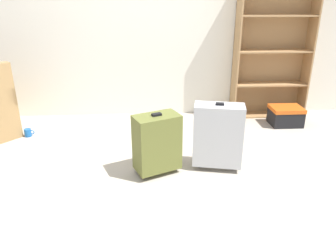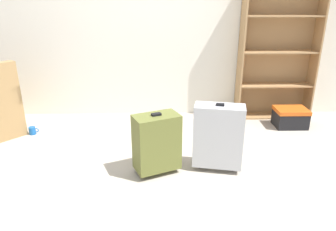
# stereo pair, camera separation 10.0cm
# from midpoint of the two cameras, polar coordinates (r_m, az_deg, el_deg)

# --- Properties ---
(ground_plane) EXTENTS (10.01, 10.01, 0.00)m
(ground_plane) POSITION_cam_midpoint_polar(r_m,az_deg,el_deg) (2.93, -2.86, -11.63)
(ground_plane) COLOR #B2A899
(back_wall) EXTENTS (5.72, 0.10, 2.60)m
(back_wall) POSITION_cam_midpoint_polar(r_m,az_deg,el_deg) (4.29, -3.59, 17.13)
(back_wall) COLOR silver
(back_wall) RESTS_ON ground
(bookshelf) EXTENTS (1.00, 0.27, 1.79)m
(bookshelf) POSITION_cam_midpoint_polar(r_m,az_deg,el_deg) (4.48, 17.77, 11.18)
(bookshelf) COLOR #A87F51
(bookshelf) RESTS_ON ground
(mug) EXTENTS (0.12, 0.08, 0.10)m
(mug) POSITION_cam_midpoint_polar(r_m,az_deg,el_deg) (4.13, -24.84, -2.87)
(mug) COLOR #1959A5
(mug) RESTS_ON ground
(storage_box) EXTENTS (0.40, 0.31, 0.24)m
(storage_box) POSITION_cam_midpoint_polar(r_m,az_deg,el_deg) (4.33, 20.09, 0.03)
(storage_box) COLOR black
(storage_box) RESTS_ON ground
(suitcase_olive) EXTENTS (0.47, 0.38, 0.60)m
(suitcase_olive) POSITION_cam_midpoint_polar(r_m,az_deg,el_deg) (2.90, -2.96, -4.96)
(suitcase_olive) COLOR brown
(suitcase_olive) RESTS_ON ground
(suitcase_silver) EXTENTS (0.49, 0.30, 0.67)m
(suitcase_silver) POSITION_cam_midpoint_polar(r_m,az_deg,el_deg) (2.99, 8.17, -3.57)
(suitcase_silver) COLOR #B7BABF
(suitcase_silver) RESTS_ON ground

